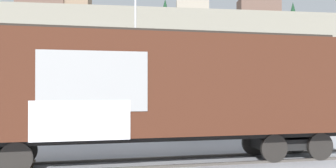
# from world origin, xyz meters

# --- Properties ---
(ground_plane) EXTENTS (260.00, 260.00, 0.00)m
(ground_plane) POSITION_xyz_m (0.00, 0.00, 0.00)
(ground_plane) COLOR #B2B5BC
(track) EXTENTS (59.95, 5.97, 0.08)m
(track) POSITION_xyz_m (-2.00, -0.18, 0.04)
(track) COLOR #4C4742
(track) RESTS_ON ground_plane
(freight_car) EXTENTS (13.88, 3.73, 4.29)m
(freight_car) POSITION_xyz_m (0.45, -0.00, 2.44)
(freight_car) COLOR #472316
(freight_car) RESTS_ON ground_plane
(flagpole) EXTENTS (1.34, 0.32, 9.75)m
(flagpole) POSITION_xyz_m (0.66, 10.65, 5.87)
(flagpole) COLOR silver
(flagpole) RESTS_ON ground_plane
(hillside) EXTENTS (112.36, 41.88, 17.22)m
(hillside) POSITION_xyz_m (0.03, 57.29, 6.38)
(hillside) COLOR gray
(hillside) RESTS_ON ground_plane
(parked_car_white) EXTENTS (4.42, 2.44, 1.65)m
(parked_car_white) POSITION_xyz_m (-2.08, 6.96, 0.81)
(parked_car_white) COLOR silver
(parked_car_white) RESTS_ON ground_plane
(parked_car_silver) EXTENTS (4.47, 2.01, 1.81)m
(parked_car_silver) POSITION_xyz_m (3.80, 6.51, 0.89)
(parked_car_silver) COLOR #B7BABF
(parked_car_silver) RESTS_ON ground_plane
(parked_car_tan) EXTENTS (4.41, 2.40, 1.67)m
(parked_car_tan) POSITION_xyz_m (8.89, 7.11, 0.85)
(parked_car_tan) COLOR #9E8966
(parked_car_tan) RESTS_ON ground_plane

